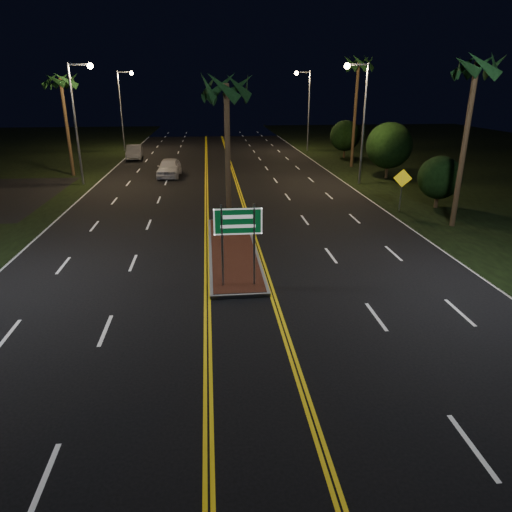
{
  "coord_description": "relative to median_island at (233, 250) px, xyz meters",
  "views": [
    {
      "loc": [
        -1.0,
        -13.33,
        7.38
      ],
      "look_at": [
        0.51,
        1.24,
        1.9
      ],
      "focal_mm": 32.0,
      "sensor_mm": 36.0,
      "label": 1
    }
  ],
  "objects": [
    {
      "name": "palm_right_near",
      "position": [
        12.5,
        3.0,
        8.13
      ],
      "size": [
        2.4,
        2.4,
        9.3
      ],
      "color": "#382819",
      "rests_on": "ground"
    },
    {
      "name": "streetlight_left_mid",
      "position": [
        -10.61,
        17.0,
        5.57
      ],
      "size": [
        1.91,
        0.44,
        9.0
      ],
      "color": "gray",
      "rests_on": "ground"
    },
    {
      "name": "palm_left_far",
      "position": [
        -12.8,
        21.0,
        7.66
      ],
      "size": [
        2.4,
        2.4,
        8.8
      ],
      "color": "#382819",
      "rests_on": "ground"
    },
    {
      "name": "streetlight_right_mid",
      "position": [
        10.61,
        15.0,
        5.57
      ],
      "size": [
        1.91,
        0.44,
        9.0
      ],
      "color": "gray",
      "rests_on": "ground"
    },
    {
      "name": "shrub_near",
      "position": [
        13.5,
        7.0,
        1.86
      ],
      "size": [
        2.7,
        2.7,
        3.3
      ],
      "color": "#382819",
      "rests_on": "ground"
    },
    {
      "name": "shrub_mid",
      "position": [
        14.0,
        17.0,
        2.64
      ],
      "size": [
        3.78,
        3.78,
        4.62
      ],
      "color": "#382819",
      "rests_on": "ground"
    },
    {
      "name": "median_island",
      "position": [
        0.0,
        0.0,
        0.0
      ],
      "size": [
        2.25,
        10.25,
        0.17
      ],
      "color": "gray",
      "rests_on": "ground"
    },
    {
      "name": "streetlight_left_far",
      "position": [
        -10.61,
        37.0,
        5.57
      ],
      "size": [
        1.91,
        0.44,
        9.0
      ],
      "color": "gray",
      "rests_on": "ground"
    },
    {
      "name": "shrub_far",
      "position": [
        13.8,
        29.0,
        2.25
      ],
      "size": [
        3.24,
        3.24,
        3.96
      ],
      "color": "#382819",
      "rests_on": "ground"
    },
    {
      "name": "ground",
      "position": [
        0.0,
        -7.0,
        -0.08
      ],
      "size": [
        120.0,
        120.0,
        0.0
      ],
      "primitive_type": "plane",
      "color": "black",
      "rests_on": "ground"
    },
    {
      "name": "streetlight_right_far",
      "position": [
        10.61,
        35.0,
        5.57
      ],
      "size": [
        1.91,
        0.44,
        9.0
      ],
      "color": "gray",
      "rests_on": "ground"
    },
    {
      "name": "car_far",
      "position": [
        -8.87,
        30.44,
        0.76
      ],
      "size": [
        2.52,
        5.19,
        1.68
      ],
      "primitive_type": "imported",
      "rotation": [
        0.0,
        0.0,
        0.07
      ],
      "color": "#ACAFB6",
      "rests_on": "ground"
    },
    {
      "name": "palm_right_far",
      "position": [
        12.8,
        23.0,
        9.06
      ],
      "size": [
        2.4,
        2.4,
        10.3
      ],
      "color": "#382819",
      "rests_on": "ground"
    },
    {
      "name": "palm_median",
      "position": [
        0.0,
        3.5,
        7.19
      ],
      "size": [
        2.4,
        2.4,
        8.3
      ],
      "color": "#382819",
      "rests_on": "ground"
    },
    {
      "name": "car_near",
      "position": [
        -4.39,
        19.64,
        0.82
      ],
      "size": [
        2.56,
        5.52,
        1.81
      ],
      "primitive_type": "imported",
      "rotation": [
        0.0,
        0.0,
        -0.04
      ],
      "color": "white",
      "rests_on": "ground"
    },
    {
      "name": "warning_sign",
      "position": [
        10.8,
        6.37,
        1.64
      ],
      "size": [
        1.05,
        0.38,
        2.63
      ],
      "rotation": [
        0.0,
        0.0,
        -0.33
      ],
      "color": "gray",
      "rests_on": "ground"
    },
    {
      "name": "highway_sign",
      "position": [
        0.0,
        -4.2,
        2.32
      ],
      "size": [
        1.8,
        0.08,
        3.2
      ],
      "color": "gray",
      "rests_on": "ground"
    }
  ]
}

